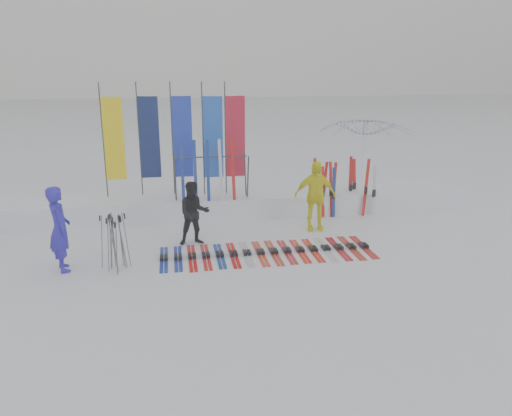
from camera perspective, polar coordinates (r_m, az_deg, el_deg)
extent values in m
plane|color=white|center=(10.52, 0.40, -7.68)|extent=(120.00, 120.00, 0.00)
cube|color=white|center=(14.72, -2.73, 0.52)|extent=(14.00, 1.60, 0.60)
imported|color=#261FB6|center=(11.25, -21.53, -2.24)|extent=(0.65, 0.78, 1.84)
imported|color=black|center=(12.13, -7.10, -0.62)|extent=(0.81, 0.66, 1.57)
imported|color=#FAF510|center=(13.19, 6.75, 1.41)|extent=(1.12, 0.55, 1.86)
imported|color=white|center=(16.40, 12.19, 5.57)|extent=(3.84, 3.87, 2.72)
cube|color=navy|center=(11.49, -10.49, -5.67)|extent=(0.17, 1.57, 0.07)
cube|color=navy|center=(11.49, -8.90, -5.60)|extent=(0.17, 1.56, 0.07)
cube|color=red|center=(11.49, -7.32, -5.52)|extent=(0.17, 1.69, 0.07)
cube|color=red|center=(11.51, -5.74, -5.44)|extent=(0.17, 1.62, 0.07)
cube|color=navy|center=(11.53, -4.17, -5.36)|extent=(0.17, 1.56, 0.07)
cube|color=red|center=(11.56, -2.60, -5.27)|extent=(0.17, 1.62, 0.07)
cube|color=#B8BABF|center=(11.60, -1.04, -5.18)|extent=(0.17, 1.65, 0.07)
cube|color=red|center=(11.65, 0.50, -5.08)|extent=(0.17, 1.63, 0.07)
cube|color=#B41F0E|center=(11.71, 2.03, -4.99)|extent=(0.17, 1.65, 0.07)
cube|color=#B00E19|center=(11.77, 3.54, -4.89)|extent=(0.17, 1.57, 0.07)
cube|color=red|center=(11.84, 5.04, -4.79)|extent=(0.17, 1.56, 0.07)
cube|color=red|center=(11.92, 6.52, -4.68)|extent=(0.17, 1.58, 0.07)
cube|color=silver|center=(12.01, 7.97, -4.58)|extent=(0.17, 1.67, 0.07)
cube|color=#AC0D15|center=(12.11, 9.40, -4.47)|extent=(0.17, 1.60, 0.07)
cube|color=#B0230E|center=(12.21, 10.81, -4.36)|extent=(0.17, 1.63, 0.07)
cube|color=#AD0E0D|center=(12.32, 12.19, -4.26)|extent=(0.17, 1.58, 0.07)
cylinder|color=#595B60|center=(11.08, -15.87, -3.81)|extent=(0.04, 0.08, 1.17)
cylinder|color=#595B60|center=(11.00, -15.03, -3.78)|extent=(0.13, 0.11, 1.21)
cylinder|color=#595B60|center=(11.25, -15.99, -3.56)|extent=(0.05, 0.12, 1.15)
cylinder|color=#595B60|center=(11.17, -15.19, -3.57)|extent=(0.05, 0.02, 1.18)
cylinder|color=#595B60|center=(11.06, -16.30, -3.70)|extent=(0.07, 0.05, 1.24)
cylinder|color=#595B60|center=(11.10, -17.20, -3.73)|extent=(0.12, 0.16, 1.22)
cylinder|color=#595B60|center=(10.75, -15.64, -4.44)|extent=(0.06, 0.09, 1.16)
cylinder|color=#595B60|center=(11.07, -16.17, -3.62)|extent=(0.10, 0.03, 1.26)
cylinder|color=#595B60|center=(11.20, -14.61, -3.42)|extent=(0.14, 0.14, 1.19)
cylinder|color=#595B60|center=(10.84, -15.96, -4.24)|extent=(0.13, 0.03, 1.18)
cylinder|color=#595B60|center=(11.09, -15.89, -3.88)|extent=(0.10, 0.10, 1.14)
cylinder|color=#595B60|center=(11.04, -15.10, -3.82)|extent=(0.10, 0.05, 1.17)
cylinder|color=#595B60|center=(10.94, -16.53, -4.03)|extent=(0.07, 0.15, 1.20)
cylinder|color=#383A3F|center=(14.59, -17.06, 7.32)|extent=(0.04, 0.04, 3.20)
cube|color=yellow|center=(14.55, -15.93, 7.59)|extent=(0.55, 0.03, 2.30)
cylinder|color=#383A3F|center=(14.59, -13.19, 7.61)|extent=(0.04, 0.04, 3.20)
cube|color=#0B1A50|center=(14.57, -12.06, 7.86)|extent=(0.55, 0.03, 2.30)
cylinder|color=#383A3F|center=(14.52, -9.54, 7.77)|extent=(0.04, 0.04, 3.20)
cube|color=#1930BE|center=(14.52, -8.39, 8.01)|extent=(0.55, 0.03, 2.30)
cylinder|color=#383A3F|center=(14.35, -6.07, 7.80)|extent=(0.04, 0.04, 3.20)
cube|color=blue|center=(14.36, -4.91, 8.04)|extent=(0.55, 0.03, 2.30)
cylinder|color=#383A3F|center=(14.42, -3.51, 7.90)|extent=(0.04, 0.04, 3.20)
cube|color=red|center=(14.45, -2.36, 8.13)|extent=(0.55, 0.03, 2.30)
cylinder|color=#383A3F|center=(13.77, -9.19, 3.21)|extent=(0.04, 0.30, 1.23)
cylinder|color=#383A3F|center=(14.26, -9.22, 3.65)|extent=(0.04, 0.30, 1.23)
cylinder|color=#383A3F|center=(13.92, -0.93, 3.56)|extent=(0.04, 0.30, 1.23)
cylinder|color=#383A3F|center=(14.41, -1.23, 3.98)|extent=(0.04, 0.30, 1.23)
cylinder|color=#383A3F|center=(13.94, -5.18, 5.84)|extent=(2.00, 0.04, 0.04)
cube|color=red|center=(14.45, 8.58, 2.11)|extent=(0.09, 0.03, 1.60)
cube|color=red|center=(15.41, 11.18, 2.73)|extent=(0.09, 0.03, 1.54)
cube|color=navy|center=(14.37, 8.88, 1.75)|extent=(0.09, 0.04, 1.47)
cube|color=red|center=(15.06, 7.79, 2.49)|extent=(0.09, 0.04, 1.49)
cube|color=red|center=(14.71, 12.45, 2.29)|extent=(0.09, 0.03, 1.67)
cube|color=red|center=(15.16, 10.79, 2.54)|extent=(0.09, 0.02, 1.54)
cube|color=red|center=(14.40, 7.67, 1.83)|extent=(0.09, 0.04, 1.47)
cube|color=silver|center=(14.75, 13.35, 1.94)|extent=(0.09, 0.04, 1.50)
cube|color=red|center=(15.30, 6.77, 2.83)|extent=(0.09, 0.03, 1.54)
cube|color=red|center=(14.65, 8.88, 2.19)|extent=(0.09, 0.03, 1.55)
cube|color=red|center=(15.34, 10.72, 2.84)|extent=(0.09, 0.04, 1.61)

